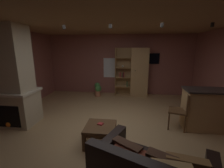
{
  "coord_description": "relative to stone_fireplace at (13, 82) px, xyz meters",
  "views": [
    {
      "loc": [
        0.46,
        -3.46,
        1.98
      ],
      "look_at": [
        0.0,
        0.4,
        1.05
      ],
      "focal_mm": 24.49,
      "sensor_mm": 36.0,
      "label": 1
    }
  ],
  "objects": [
    {
      "name": "ceiling",
      "position": [
        2.47,
        0.02,
        1.39
      ],
      "size": [
        6.04,
        6.14,
        0.02
      ],
      "primitive_type": "cube",
      "color": "#8E6B47"
    },
    {
      "name": "wall_back",
      "position": [
        2.47,
        3.12,
        0.12
      ],
      "size": [
        6.16,
        0.06,
        2.52
      ],
      "primitive_type": "cube",
      "color": "#8E544C",
      "rests_on": "ground"
    },
    {
      "name": "coffee_table",
      "position": [
        2.35,
        -0.63,
        -0.81
      ],
      "size": [
        0.62,
        0.61,
        0.41
      ],
      "color": "brown",
      "rests_on": "ground"
    },
    {
      "name": "track_light_spot_0",
      "position": [
        0.34,
        0.24,
        1.31
      ],
      "size": [
        0.07,
        0.07,
        0.09
      ],
      "primitive_type": "cylinder",
      "color": "black"
    },
    {
      "name": "kitchen_bar_counter",
      "position": [
        5.04,
        0.28,
        -0.63
      ],
      "size": [
        1.57,
        0.59,
        1.01
      ],
      "color": "tan",
      "rests_on": "ground"
    },
    {
      "name": "table_book_0",
      "position": [
        2.34,
        -0.57,
        -0.71
      ],
      "size": [
        0.13,
        0.12,
        0.02
      ],
      "primitive_type": "cube",
      "rotation": [
        0.0,
        0.0,
        -0.28
      ],
      "color": "#B22D2D",
      "rests_on": "coffee_table"
    },
    {
      "name": "track_light_spot_4",
      "position": [
        4.64,
        0.22,
        1.31
      ],
      "size": [
        0.07,
        0.07,
        0.09
      ],
      "primitive_type": "cylinder",
      "color": "black"
    },
    {
      "name": "potted_floor_plant",
      "position": [
        1.62,
        2.57,
        -0.84
      ],
      "size": [
        0.28,
        0.28,
        0.57
      ],
      "color": "#B77051",
      "rests_on": "ground"
    },
    {
      "name": "wall_mounted_tv",
      "position": [
        3.72,
        3.06,
        0.41
      ],
      "size": [
        0.78,
        0.06,
        0.44
      ],
      "color": "black"
    },
    {
      "name": "track_light_spot_3",
      "position": [
        3.59,
        0.15,
        1.31
      ],
      "size": [
        0.07,
        0.07,
        0.09
      ],
      "primitive_type": "cylinder",
      "color": "black"
    },
    {
      "name": "bookshelf_cabinet",
      "position": [
        3.22,
        2.85,
        -0.16
      ],
      "size": [
        1.34,
        0.41,
        1.97
      ],
      "color": "tan",
      "rests_on": "ground"
    },
    {
      "name": "floor",
      "position": [
        2.47,
        0.02,
        -1.15
      ],
      "size": [
        6.04,
        6.14,
        0.02
      ],
      "primitive_type": "cube",
      "color": "tan",
      "rests_on": "ground"
    },
    {
      "name": "track_light_spot_1",
      "position": [
        1.35,
        0.21,
        1.31
      ],
      "size": [
        0.07,
        0.07,
        0.09
      ],
      "primitive_type": "cylinder",
      "color": "black"
    },
    {
      "name": "track_light_spot_2",
      "position": [
        2.46,
        0.2,
        1.31
      ],
      "size": [
        0.07,
        0.07,
        0.09
      ],
      "primitive_type": "cylinder",
      "color": "black"
    },
    {
      "name": "window_pane_back",
      "position": [
        2.08,
        3.09,
        -0.01
      ],
      "size": [
        0.6,
        0.01,
        0.83
      ],
      "primitive_type": "cube",
      "color": "white"
    },
    {
      "name": "stone_fireplace",
      "position": [
        0.0,
        0.0,
        0.0
      ],
      "size": [
        1.04,
        0.82,
        2.52
      ],
      "color": "#BCAD8E",
      "rests_on": "ground"
    },
    {
      "name": "dining_chair",
      "position": [
        4.2,
        0.21,
        -0.61
      ],
      "size": [
        0.52,
        0.52,
        0.92
      ],
      "color": "brown",
      "rests_on": "ground"
    }
  ]
}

